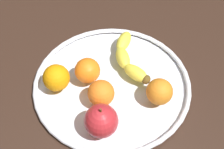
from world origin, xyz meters
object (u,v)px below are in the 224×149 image
Objects in this scene: banana at (128,58)px; orange_front_right at (87,71)px; fruit_bowl at (112,84)px; orange_back_left at (159,92)px; apple at (101,121)px; orange_center at (56,78)px; orange_back_right at (101,93)px.

banana is 2.93× the size of orange_front_right.
orange_back_left is at bearing 31.15° from fruit_bowl.
apple is at bearing -43.34° from fruit_bowl.
orange_center reaches higher than banana.
orange_center is (-16.63, -17.93, 0.13)cm from orange_back_left.
orange_back_right is at bearing -121.63° from orange_back_left.
fruit_bowl is 6.26× the size of orange_back_left.
orange_back_left is 0.96× the size of orange_center.
orange_back_right is (3.29, -5.20, 4.01)cm from fruit_bowl.
orange_front_right is 7.55cm from orange_back_right.
orange_center is 7.64cm from orange_front_right.
apple is 1.27× the size of orange_center.
apple is 1.32× the size of orange_back_right.
fruit_bowl is 7.34cm from orange_back_right.
banana reaches higher than fruit_bowl.
fruit_bowl is at bearing -46.50° from banana.
orange_back_left is at bearing 88.09° from apple.
apple is 15.53cm from orange_back_left.
apple is (12.96, -16.29, 2.05)cm from banana.
orange_center is at bearing -118.33° from fruit_bowl.
orange_center is 1.04× the size of orange_back_right.
fruit_bowl is 6.02× the size of orange_center.
orange_back_right reaches higher than banana.
banana is 2.82× the size of orange_center.
banana is 13.88cm from orange_back_right.
orange_back_right is (-6.53, 4.07, -0.61)cm from apple.
banana is 13.58cm from orange_back_left.
banana is at bearing 84.61° from orange_front_right.
apple is at bearing 8.54° from orange_center.
orange_center reaches higher than orange_back_left.
orange_back_left is 24.46cm from orange_center.
orange_front_right is at bearing 160.66° from apple.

